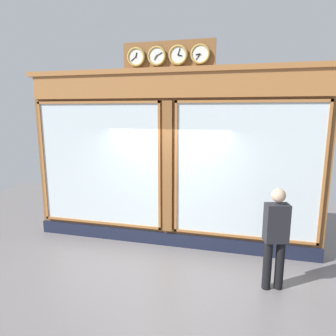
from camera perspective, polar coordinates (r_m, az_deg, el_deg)
name	(u,v)px	position (r m, az deg, el deg)	size (l,w,h in m)	color
shop_facade	(169,159)	(6.20, 0.29, 1.66)	(6.26, 0.42, 4.18)	brown
pedestrian	(276,235)	(5.10, 20.04, -12.02)	(0.40, 0.30, 1.69)	black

